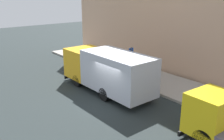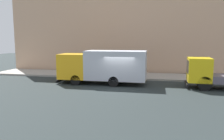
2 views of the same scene
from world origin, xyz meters
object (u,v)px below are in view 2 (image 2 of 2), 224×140
at_px(traffic_cone_orange, 63,72).
at_px(small_flatbed_truck, 213,74).
at_px(street_sign_post, 105,62).
at_px(large_utility_truck, 103,66).
at_px(pedestrian_walking, 118,66).

bearing_deg(traffic_cone_orange, small_flatbed_truck, -101.69).
relative_size(small_flatbed_truck, traffic_cone_orange, 7.64).
height_order(traffic_cone_orange, street_sign_post, street_sign_post).
bearing_deg(traffic_cone_orange, large_utility_truck, -118.26).
height_order(large_utility_truck, small_flatbed_truck, large_utility_truck).
bearing_deg(street_sign_post, traffic_cone_orange, 90.20).
xyz_separation_m(large_utility_truck, street_sign_post, (2.73, 0.50, 0.08)).
distance_m(large_utility_truck, pedestrian_walking, 3.62).
bearing_deg(small_flatbed_truck, pedestrian_walking, 68.30).
xyz_separation_m(small_flatbed_truck, traffic_cone_orange, (2.92, 14.10, -0.61)).
xyz_separation_m(small_flatbed_truck, pedestrian_walking, (3.73, 8.41, -0.02)).
distance_m(traffic_cone_orange, street_sign_post, 4.69).
distance_m(large_utility_truck, small_flatbed_truck, 9.08).
bearing_deg(small_flatbed_truck, traffic_cone_orange, 80.56).
xyz_separation_m(pedestrian_walking, traffic_cone_orange, (-0.82, 5.69, -0.59)).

